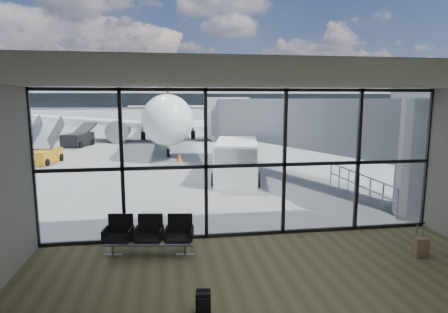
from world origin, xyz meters
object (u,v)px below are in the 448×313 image
object	(u,v)px
mobile_stairs	(41,154)
backpack	(203,302)
service_van	(236,160)
suitcase	(421,247)
belt_loader	(79,139)
seating_row	(150,232)
airliner	(168,113)

from	to	relation	value
mobile_stairs	backpack	bearing A→B (deg)	-57.23
backpack	service_van	bearing A→B (deg)	83.25
suitcase	belt_loader	size ratio (longest dim) A/B	0.20
backpack	belt_loader	size ratio (longest dim) A/B	0.10
seating_row	suitcase	world-z (taller)	seating_row
mobile_stairs	seating_row	bearing A→B (deg)	-56.41
mobile_stairs	service_van	bearing A→B (deg)	-23.66
suitcase	service_van	size ratio (longest dim) A/B	0.18
seating_row	belt_loader	xyz separation A→B (m)	(-7.33, 25.02, 0.09)
seating_row	mobile_stairs	world-z (taller)	mobile_stairs
backpack	seating_row	bearing A→B (deg)	117.46
suitcase	mobile_stairs	world-z (taller)	mobile_stairs
airliner	service_van	distance (m)	22.24
suitcase	mobile_stairs	bearing A→B (deg)	135.11
suitcase	belt_loader	xyz separation A→B (m)	(-14.49, 26.39, 0.40)
suitcase	service_van	bearing A→B (deg)	111.63
mobile_stairs	belt_loader	bearing A→B (deg)	95.67
backpack	mobile_stairs	bearing A→B (deg)	121.82
backpack	airliner	world-z (taller)	airliner
suitcase	mobile_stairs	distance (m)	22.76
seating_row	belt_loader	size ratio (longest dim) A/B	0.52
suitcase	mobile_stairs	size ratio (longest dim) A/B	0.24
suitcase	airliner	world-z (taller)	airliner
backpack	airliner	xyz separation A→B (m)	(-0.51, 33.75, 2.52)
airliner	service_van	xyz separation A→B (m)	(3.37, -21.92, -1.67)
service_van	backpack	bearing A→B (deg)	-91.80
mobile_stairs	suitcase	bearing A→B (deg)	-41.53
seating_row	mobile_stairs	size ratio (longest dim) A/B	0.64
suitcase	airliner	bearing A→B (deg)	105.93
seating_row	backpack	xyz separation A→B (m)	(1.16, -3.09, -0.37)
service_van	suitcase	bearing A→B (deg)	-61.00
airliner	belt_loader	bearing A→B (deg)	-144.50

